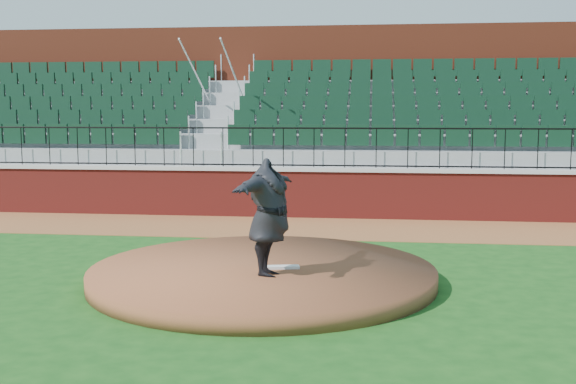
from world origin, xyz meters
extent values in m
plane|color=#154513|center=(0.00, 0.00, 0.00)|extent=(90.00, 90.00, 0.00)
cube|color=brown|center=(0.00, 5.40, 0.01)|extent=(34.00, 3.20, 0.01)
cube|color=maroon|center=(0.00, 7.00, 0.60)|extent=(34.00, 0.35, 1.20)
cube|color=#B7B7B7|center=(0.00, 7.00, 1.25)|extent=(34.00, 0.45, 0.10)
cube|color=maroon|center=(0.00, 12.52, 2.75)|extent=(34.00, 0.50, 5.50)
cylinder|color=brown|center=(-0.24, 0.10, 0.12)|extent=(5.54, 5.54, 0.25)
cube|color=silver|center=(0.04, -0.01, 0.27)|extent=(0.67, 0.30, 0.04)
imported|color=black|center=(-0.05, -0.48, 1.15)|extent=(1.01, 2.28, 1.79)
camera|label=1|loc=(1.49, -10.77, 2.75)|focal=43.50mm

